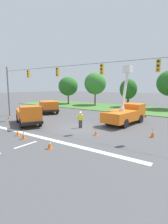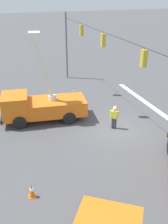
{
  "view_description": "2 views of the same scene",
  "coord_description": "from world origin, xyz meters",
  "px_view_note": "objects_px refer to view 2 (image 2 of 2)",
  "views": [
    {
      "loc": [
        11.03,
        -14.76,
        4.46
      ],
      "look_at": [
        -1.25,
        2.71,
        1.27
      ],
      "focal_mm": 28.0,
      "sensor_mm": 36.0,
      "label": 1
    },
    {
      "loc": [
        -15.28,
        7.7,
        9.57
      ],
      "look_at": [
        0.53,
        2.25,
        1.54
      ],
      "focal_mm": 42.0,
      "sensor_mm": 36.0,
      "label": 2
    }
  ],
  "objects_px": {
    "traffic_cone_near_bucket": "(74,91)",
    "traffic_cone_lane_edge_b": "(32,191)",
    "road_worker": "(114,116)",
    "traffic_cone_foreground_right": "(116,107)",
    "utility_truck_bucket_lift": "(41,104)"
  },
  "relations": [
    {
      "from": "traffic_cone_near_bucket",
      "to": "traffic_cone_lane_edge_b",
      "type": "height_order",
      "value": "traffic_cone_near_bucket"
    },
    {
      "from": "road_worker",
      "to": "traffic_cone_foreground_right",
      "type": "xyz_separation_m",
      "value": [
        2.83,
        -1.49,
        -0.7
      ]
    },
    {
      "from": "traffic_cone_near_bucket",
      "to": "traffic_cone_lane_edge_b",
      "type": "relative_size",
      "value": 1.05
    },
    {
      "from": "utility_truck_bucket_lift",
      "to": "traffic_cone_near_bucket",
      "type": "distance_m",
      "value": 5.75
    },
    {
      "from": "road_worker",
      "to": "traffic_cone_foreground_right",
      "type": "bearing_deg",
      "value": -27.74
    },
    {
      "from": "utility_truck_bucket_lift",
      "to": "traffic_cone_foreground_right",
      "type": "bearing_deg",
      "value": -92.88
    },
    {
      "from": "utility_truck_bucket_lift",
      "to": "traffic_cone_foreground_right",
      "type": "distance_m",
      "value": 6.4
    },
    {
      "from": "road_worker",
      "to": "traffic_cone_near_bucket",
      "type": "bearing_deg",
      "value": 7.01
    },
    {
      "from": "road_worker",
      "to": "traffic_cone_lane_edge_b",
      "type": "relative_size",
      "value": 2.27
    },
    {
      "from": "utility_truck_bucket_lift",
      "to": "traffic_cone_foreground_right",
      "type": "xyz_separation_m",
      "value": [
        -0.32,
        -6.31,
        -1.02
      ]
    },
    {
      "from": "traffic_cone_lane_edge_b",
      "to": "road_worker",
      "type": "bearing_deg",
      "value": -53.37
    },
    {
      "from": "utility_truck_bucket_lift",
      "to": "traffic_cone_foreground_right",
      "type": "relative_size",
      "value": 10.75
    },
    {
      "from": "utility_truck_bucket_lift",
      "to": "traffic_cone_lane_edge_b",
      "type": "relative_size",
      "value": 8.69
    },
    {
      "from": "utility_truck_bucket_lift",
      "to": "road_worker",
      "type": "relative_size",
      "value": 3.83
    },
    {
      "from": "traffic_cone_foreground_right",
      "to": "traffic_cone_near_bucket",
      "type": "height_order",
      "value": "traffic_cone_near_bucket"
    }
  ]
}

